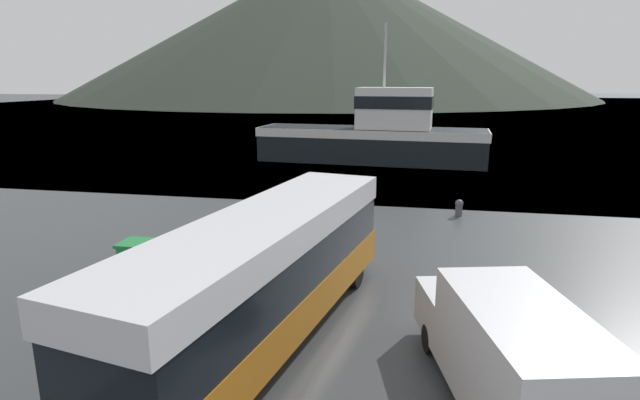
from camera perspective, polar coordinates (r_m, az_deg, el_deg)
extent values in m
plane|color=#3D5160|center=(146.30, 10.76, 10.80)|extent=(240.00, 240.00, 0.00)
cone|color=#333D33|center=(193.28, 0.85, 19.22)|extent=(184.78, 184.78, 50.85)
cube|color=#B26614|center=(13.33, -6.02, -11.70)|extent=(4.65, 11.78, 1.03)
cube|color=black|center=(12.90, -6.14, -7.28)|extent=(4.55, 11.54, 1.17)
cube|color=silver|center=(12.59, -6.25, -3.22)|extent=(4.65, 11.78, 0.73)
cube|color=black|center=(18.00, 2.49, -1.81)|extent=(2.18, 0.48, 1.59)
cylinder|color=black|center=(17.30, -2.99, -7.39)|extent=(0.46, 0.94, 0.90)
cylinder|color=black|center=(16.55, 4.06, -8.40)|extent=(0.46, 0.94, 0.90)
cube|color=silver|center=(10.66, 21.84, -16.78)|extent=(3.05, 4.70, 2.15)
cube|color=silver|center=(13.41, 16.12, -12.14)|extent=(2.46, 2.30, 1.18)
cube|color=black|center=(12.24, 17.80, -9.84)|extent=(1.72, 0.48, 0.75)
cylinder|color=black|center=(13.21, 12.37, -15.21)|extent=(0.38, 0.73, 0.70)
cylinder|color=black|center=(13.78, 20.05, -14.46)|extent=(0.38, 0.73, 0.70)
cube|color=black|center=(41.47, 5.84, 6.27)|extent=(18.57, 5.80, 2.77)
cube|color=white|center=(41.35, 5.87, 7.70)|extent=(18.76, 5.85, 0.69)
cube|color=white|center=(40.94, 8.50, 10.33)|extent=(6.07, 3.55, 3.25)
cube|color=black|center=(40.92, 8.53, 11.01)|extent=(6.19, 3.64, 0.97)
cylinder|color=#B2B2B7|center=(41.03, 7.45, 16.08)|extent=(0.20, 0.20, 4.92)
cube|color=green|center=(18.93, -19.64, -6.23)|extent=(1.36, 1.03, 0.96)
cube|color=#227D3C|center=(18.76, -19.77, -4.70)|extent=(1.50, 1.13, 0.11)
cylinder|color=#4C4C51|center=(25.88, 15.58, -1.17)|extent=(0.35, 0.35, 0.52)
sphere|color=#4C4C51|center=(25.80, 15.63, -0.38)|extent=(0.40, 0.40, 0.40)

